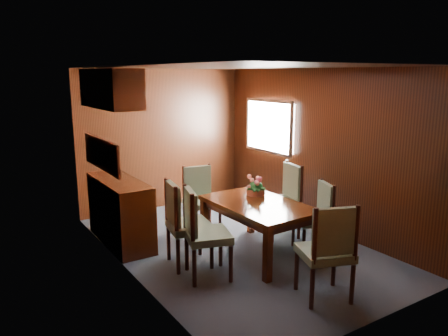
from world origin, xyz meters
TOP-DOWN VIEW (x-y plane):
  - ground at (0.00, 0.00)m, footprint 4.50×4.50m
  - room_shell at (-0.10, 0.33)m, footprint 3.06×4.52m
  - sideboard at (-1.25, 1.00)m, footprint 0.48×1.40m
  - dining_table at (0.12, -0.36)m, footprint 0.96×1.50m
  - chair_left_near at (-0.84, -0.53)m, footprint 0.61×0.63m
  - chair_left_far at (-0.87, -0.14)m, footprint 0.57×0.59m
  - chair_right_near at (0.85, -0.68)m, footprint 0.56×0.57m
  - chair_right_far at (0.86, -0.01)m, footprint 0.59×0.60m
  - chair_head at (-0.02, -1.71)m, footprint 0.64×0.63m
  - chair_foot at (-0.09, 0.80)m, footprint 0.53×0.51m
  - flower_centerpiece at (0.32, -0.03)m, footprint 0.28×0.28m

SIDE VIEW (x-z plane):
  - ground at x=0.00m, z-range 0.00..0.00m
  - sideboard at x=-1.25m, z-range 0.00..0.90m
  - chair_right_near at x=0.85m, z-range 0.05..0.99m
  - chair_foot at x=-0.09m, z-range 0.05..1.05m
  - chair_head at x=-0.02m, z-range 0.06..1.12m
  - chair_left_far at x=-0.87m, z-range 0.06..1.13m
  - chair_right_far at x=0.86m, z-range 0.06..1.13m
  - chair_left_near at x=-0.84m, z-range 0.06..1.13m
  - dining_table at x=0.12m, z-range 0.25..0.95m
  - flower_centerpiece at x=0.32m, z-range 0.69..0.97m
  - room_shell at x=-0.10m, z-range 0.43..2.84m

